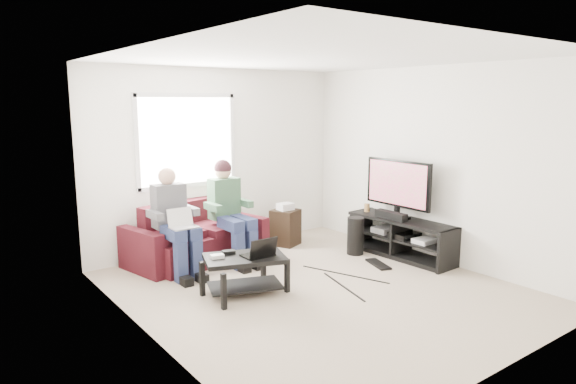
{
  "coord_description": "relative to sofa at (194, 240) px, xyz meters",
  "views": [
    {
      "loc": [
        -3.64,
        -4.28,
        2.14
      ],
      "look_at": [
        0.02,
        0.6,
        1.06
      ],
      "focal_mm": 32.0,
      "sensor_mm": 36.0,
      "label": 1
    }
  ],
  "objects": [
    {
      "name": "floor",
      "position": [
        0.64,
        -1.82,
        -0.3
      ],
      "size": [
        4.5,
        4.5,
        0.0
      ],
      "primitive_type": "plane",
      "color": "#B6A28D",
      "rests_on": "ground"
    },
    {
      "name": "ceiling",
      "position": [
        0.64,
        -1.82,
        2.3
      ],
      "size": [
        4.5,
        4.5,
        0.0
      ],
      "primitive_type": "plane",
      "rotation": [
        3.14,
        0.0,
        0.0
      ],
      "color": "white",
      "rests_on": "wall_back"
    },
    {
      "name": "wall_back",
      "position": [
        0.64,
        0.43,
        1.0
      ],
      "size": [
        4.5,
        0.0,
        4.5
      ],
      "primitive_type": "plane",
      "rotation": [
        1.57,
        0.0,
        0.0
      ],
      "color": "white",
      "rests_on": "floor"
    },
    {
      "name": "wall_front",
      "position": [
        0.64,
        -4.07,
        1.0
      ],
      "size": [
        4.5,
        0.0,
        4.5
      ],
      "primitive_type": "plane",
      "rotation": [
        -1.57,
        0.0,
        0.0
      ],
      "color": "white",
      "rests_on": "floor"
    },
    {
      "name": "wall_left",
      "position": [
        -1.36,
        -1.82,
        1.0
      ],
      "size": [
        0.0,
        4.5,
        4.5
      ],
      "primitive_type": "plane",
      "rotation": [
        1.57,
        0.0,
        1.57
      ],
      "color": "white",
      "rests_on": "floor"
    },
    {
      "name": "wall_right",
      "position": [
        2.64,
        -1.82,
        1.0
      ],
      "size": [
        0.0,
        4.5,
        4.5
      ],
      "primitive_type": "plane",
      "rotation": [
        1.57,
        0.0,
        -1.57
      ],
      "color": "white",
      "rests_on": "floor"
    },
    {
      "name": "window",
      "position": [
        0.14,
        0.42,
        1.3
      ],
      "size": [
        1.48,
        0.04,
        1.28
      ],
      "color": "white",
      "rests_on": "wall_back"
    },
    {
      "name": "sofa",
      "position": [
        0.0,
        0.0,
        0.0
      ],
      "size": [
        1.85,
        1.07,
        0.79
      ],
      "color": "#431019",
      "rests_on": "floor"
    },
    {
      "name": "person_left",
      "position": [
        -0.4,
        -0.28,
        0.42
      ],
      "size": [
        0.4,
        0.7,
        1.32
      ],
      "color": "navy",
      "rests_on": "sofa"
    },
    {
      "name": "person_right",
      "position": [
        0.4,
        -0.26,
        0.48
      ],
      "size": [
        0.4,
        0.71,
        1.37
      ],
      "color": "navy",
      "rests_on": "sofa"
    },
    {
      "name": "laptop_silver",
      "position": [
        -0.4,
        -0.53,
        0.39
      ],
      "size": [
        0.39,
        0.34,
        0.24
      ],
      "primitive_type": null,
      "rotation": [
        0.0,
        0.0,
        0.47
      ],
      "color": "silver",
      "rests_on": "person_left"
    },
    {
      "name": "coffee_table",
      "position": [
        -0.09,
        -1.42,
        0.03
      ],
      "size": [
        1.01,
        0.81,
        0.44
      ],
      "color": "black",
      "rests_on": "floor"
    },
    {
      "name": "laptop_black",
      "position": [
        0.03,
        -1.5,
        0.26
      ],
      "size": [
        0.38,
        0.31,
        0.24
      ],
      "primitive_type": null,
      "rotation": [
        0.0,
        0.0,
        -0.22
      ],
      "color": "black",
      "rests_on": "coffee_table"
    },
    {
      "name": "controller_a",
      "position": [
        -0.37,
        -1.3,
        0.16
      ],
      "size": [
        0.16,
        0.12,
        0.04
      ],
      "primitive_type": "cube",
      "rotation": [
        0.0,
        0.0,
        -0.24
      ],
      "color": "silver",
      "rests_on": "coffee_table"
    },
    {
      "name": "controller_b",
      "position": [
        -0.19,
        -1.24,
        0.16
      ],
      "size": [
        0.16,
        0.12,
        0.04
      ],
      "primitive_type": "cube",
      "rotation": [
        0.0,
        0.0,
        -0.27
      ],
      "color": "black",
      "rests_on": "coffee_table"
    },
    {
      "name": "controller_c",
      "position": [
        0.21,
        -1.27,
        0.16
      ],
      "size": [
        0.16,
        0.12,
        0.04
      ],
      "primitive_type": "cube",
      "rotation": [
        0.0,
        0.0,
        -0.27
      ],
      "color": "gray",
      "rests_on": "coffee_table"
    },
    {
      "name": "tv_stand",
      "position": [
        2.41,
        -1.52,
        -0.06
      ],
      "size": [
        0.55,
        1.62,
        0.53
      ],
      "color": "black",
      "rests_on": "floor"
    },
    {
      "name": "tv",
      "position": [
        2.41,
        -1.42,
        0.69
      ],
      "size": [
        0.12,
        1.1,
        0.81
      ],
      "color": "black",
      "rests_on": "tv_stand"
    },
    {
      "name": "soundbar",
      "position": [
        2.29,
        -1.42,
        0.29
      ],
      "size": [
        0.12,
        0.5,
        0.1
      ],
      "primitive_type": "cube",
      "color": "black",
      "rests_on": "tv_stand"
    },
    {
      "name": "drink_cup",
      "position": [
        2.36,
        -0.89,
        0.3
      ],
      "size": [
        0.08,
        0.08,
        0.12
      ],
      "primitive_type": "cylinder",
      "color": "#9E7644",
      "rests_on": "tv_stand"
    },
    {
      "name": "console_white",
      "position": [
        2.41,
        -1.92,
        0.01
      ],
      "size": [
        0.3,
        0.22,
        0.06
      ],
      "primitive_type": "cube",
      "color": "silver",
      "rests_on": "tv_stand"
    },
    {
      "name": "console_grey",
      "position": [
        2.41,
        -1.22,
        0.02
      ],
      "size": [
        0.34,
        0.26,
        0.08
      ],
      "primitive_type": "cube",
      "color": "gray",
      "rests_on": "tv_stand"
    },
    {
      "name": "console_black",
      "position": [
        2.41,
        -1.57,
        0.02
      ],
      "size": [
        0.38,
        0.3,
        0.07
      ],
      "primitive_type": "cube",
      "color": "black",
      "rests_on": "tv_stand"
    },
    {
      "name": "subwoofer",
      "position": [
        1.97,
        -1.05,
        -0.03
      ],
      "size": [
        0.23,
        0.23,
        0.53
      ],
      "primitive_type": "cylinder",
      "color": "black",
      "rests_on": "floor"
    },
    {
      "name": "keyboard_floor",
      "position": [
        1.86,
        -1.6,
        -0.29
      ],
      "size": [
        0.3,
        0.49,
        0.03
      ],
      "primitive_type": "cube",
      "rotation": [
        0.0,
        0.0,
        -0.33
      ],
      "color": "black",
      "rests_on": "floor"
    },
    {
      "name": "end_table",
      "position": [
        1.47,
        -0.08,
        -0.01
      ],
      "size": [
        0.36,
        0.36,
        0.64
      ],
      "color": "black",
      "rests_on": "floor"
    }
  ]
}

